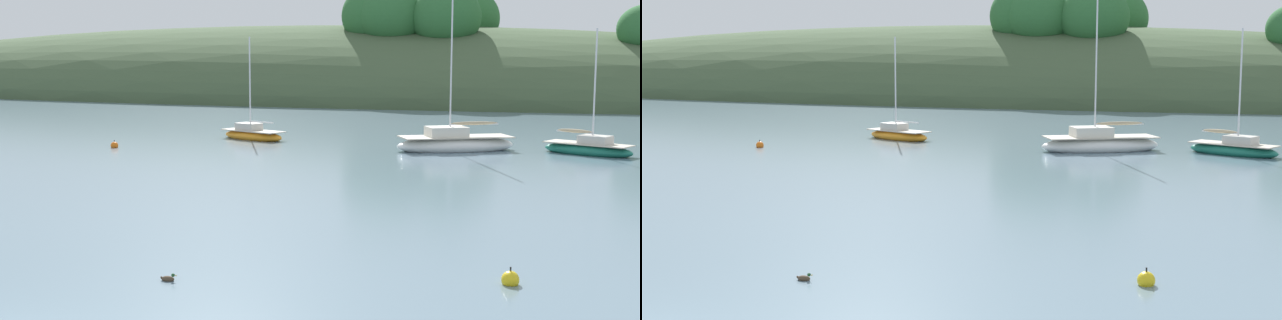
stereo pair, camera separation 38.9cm
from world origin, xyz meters
The scene contains 7 objects.
far_shoreline_hill centered at (-24.72, 81.48, 0.15)m, with size 150.00×36.00×21.05m.
sailboat_red_portside centered at (2.63, 34.80, 0.41)m, with size 7.01×5.44×9.01m.
sailboat_black_sloop centered at (9.77, 35.65, 0.33)m, with size 5.27×3.49×6.96m.
sailboat_yellow_far centered at (-10.55, 36.32, 0.31)m, with size 5.00×3.14×6.60m.
mooring_buoy_inner centered at (-16.18, 29.45, 0.12)m, with size 0.44×0.44×0.54m.
mooring_buoy_channel centered at (9.21, 8.43, 0.12)m, with size 0.44×0.44×0.54m.
duck_straggler centered at (1.19, 5.83, 0.05)m, with size 0.43×0.20×0.24m.
Camera 2 is at (12.10, -11.76, 5.73)m, focal length 47.27 mm.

